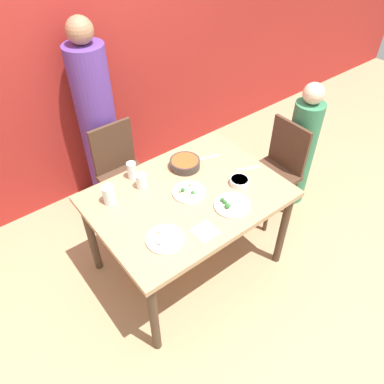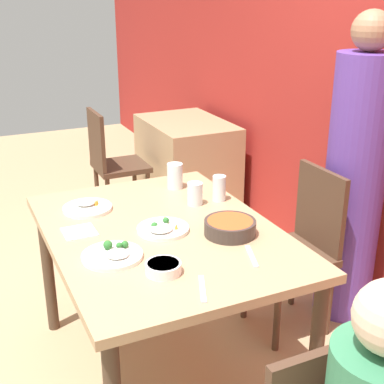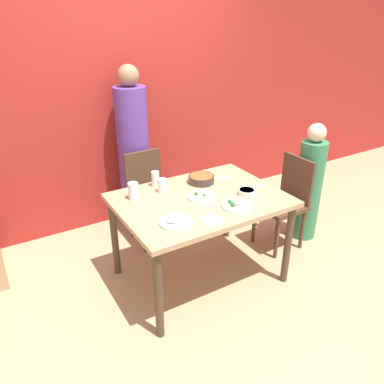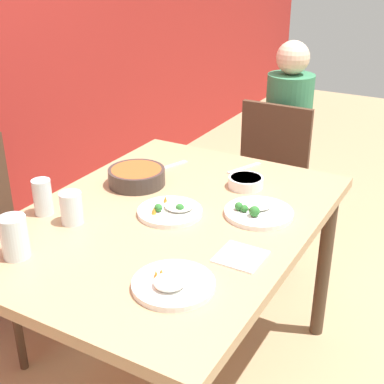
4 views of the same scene
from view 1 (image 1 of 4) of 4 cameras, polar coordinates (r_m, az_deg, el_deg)
name	(u,v)px [view 1 (image 1 of 4)]	position (r m, az deg, el deg)	size (l,w,h in m)	color
ground_plane	(188,262)	(3.17, -0.56, -10.69)	(10.00, 10.00, 0.00)	tan
wall_back	(81,49)	(3.36, -16.56, 20.10)	(10.00, 0.06, 2.70)	#A82823
dining_table	(188,203)	(2.65, -0.66, -1.72)	(1.32, 0.97, 0.78)	tan
chair_adult_spot	(122,171)	(3.29, -10.58, 3.12)	(0.40, 0.40, 0.90)	#4C3323
chair_child_spot	(276,168)	(3.35, 12.74, 3.54)	(0.40, 0.40, 0.90)	#4C3323
person_adult	(98,126)	(3.37, -14.07, 9.79)	(0.32, 0.32, 1.69)	#5B3893
person_child	(300,150)	(3.51, 16.16, 6.20)	(0.25, 0.25, 1.20)	#387F56
bowl_curry	(185,163)	(2.80, -1.09, 4.38)	(0.23, 0.23, 0.07)	#3D332D
plate_rice_adult	(190,192)	(2.59, -0.34, 0.01)	(0.23, 0.23, 0.05)	white
plate_rice_child	(232,205)	(2.51, 6.09, -1.93)	(0.25, 0.25, 0.06)	white
plate_noodles	(164,239)	(2.30, -4.24, -7.16)	(0.24, 0.24, 0.05)	white
bowl_rice_small	(239,181)	(2.68, 7.23, 1.65)	(0.14, 0.14, 0.04)	white
glass_water_tall	(109,195)	(2.55, -12.54, -0.42)	(0.08, 0.08, 0.14)	silver
glass_water_short	(142,181)	(2.64, -7.70, 1.68)	(0.08, 0.08, 0.11)	silver
glass_water_center	(132,170)	(2.72, -9.17, 3.28)	(0.07, 0.07, 0.13)	silver
napkin_folded	(205,232)	(2.35, 1.99, -6.04)	(0.14, 0.14, 0.01)	white
fork_steel	(248,168)	(2.84, 8.52, 3.57)	(0.17, 0.09, 0.01)	silver
spoon_steel	(209,157)	(2.92, 2.61, 5.32)	(0.18, 0.08, 0.01)	silver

